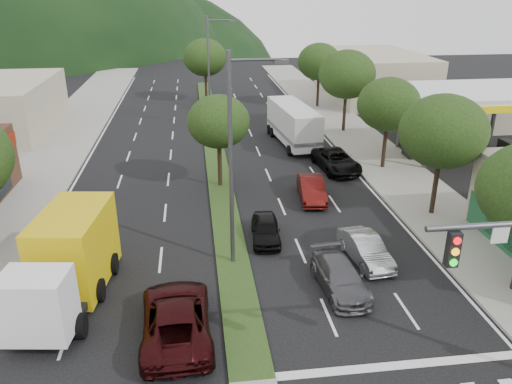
{
  "coord_description": "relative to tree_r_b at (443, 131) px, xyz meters",
  "views": [
    {
      "loc": [
        -1.54,
        -12.98,
        12.47
      ],
      "look_at": [
        1.68,
        12.29,
        1.86
      ],
      "focal_mm": 35.0,
      "sensor_mm": 36.0,
      "label": 1
    }
  ],
  "objects": [
    {
      "name": "sedan_silver",
      "position": [
        -5.6,
        -4.64,
        -4.39
      ],
      "size": [
        1.83,
        4.09,
        1.3
      ],
      "primitive_type": "imported",
      "rotation": [
        0.0,
        0.0,
        0.12
      ],
      "color": "silver",
      "rests_on": "ground"
    },
    {
      "name": "sidewalk_left",
      "position": [
        -25.0,
        13.0,
        -4.96
      ],
      "size": [
        6.0,
        90.0,
        0.15
      ],
      "primitive_type": "cube",
      "color": "gray",
      "rests_on": "ground"
    },
    {
      "name": "car_queue_b",
      "position": [
        -7.52,
        -6.87,
        -4.41
      ],
      "size": [
        2.07,
        4.45,
        1.26
      ],
      "primitive_type": "imported",
      "rotation": [
        0.0,
        0.0,
        0.07
      ],
      "color": "#4E4E53",
      "rests_on": "ground"
    },
    {
      "name": "tree_r_d",
      "position": [
        0.0,
        18.0,
        0.14
      ],
      "size": [
        5.0,
        5.0,
        7.17
      ],
      "color": "black",
      "rests_on": "sidewalk_right"
    },
    {
      "name": "tree_r_e",
      "position": [
        0.0,
        28.0,
        -0.14
      ],
      "size": [
        4.6,
        4.6,
        6.71
      ],
      "color": "black",
      "rests_on": "sidewalk_right"
    },
    {
      "name": "bldg_right_far",
      "position": [
        7.5,
        32.0,
        -2.44
      ],
      "size": [
        10.0,
        16.0,
        5.2
      ],
      "primitive_type": "cube",
      "color": "#C1B699",
      "rests_on": "ground"
    },
    {
      "name": "tree_med_near",
      "position": [
        -12.0,
        6.0,
        -0.61
      ],
      "size": [
        4.0,
        4.0,
        6.02
      ],
      "color": "black",
      "rests_on": "median"
    },
    {
      "name": "suv_maroon",
      "position": [
        -14.57,
        -9.11,
        -4.26
      ],
      "size": [
        2.76,
        5.68,
        1.56
      ],
      "primitive_type": "imported",
      "rotation": [
        0.0,
        0.0,
        3.17
      ],
      "color": "black",
      "rests_on": "ground"
    },
    {
      "name": "box_truck",
      "position": [
        -19.07,
        -5.88,
        -3.35
      ],
      "size": [
        3.56,
        7.5,
        3.56
      ],
      "rotation": [
        0.0,
        0.0,
        3.01
      ],
      "color": "white",
      "rests_on": "ground"
    },
    {
      "name": "median",
      "position": [
        -12.0,
        16.0,
        -4.98
      ],
      "size": [
        1.6,
        56.0,
        0.12
      ],
      "primitive_type": "cube",
      "color": "#1C3413",
      "rests_on": "ground"
    },
    {
      "name": "car_queue_d",
      "position": [
        -3.46,
        8.13,
        -4.32
      ],
      "size": [
        2.88,
        5.39,
        1.44
      ],
      "primitive_type": "imported",
      "rotation": [
        0.0,
        0.0,
        0.1
      ],
      "color": "black",
      "rests_on": "ground"
    },
    {
      "name": "gas_canopy",
      "position": [
        7.0,
        10.0,
        -0.39
      ],
      "size": [
        12.2,
        8.2,
        5.25
      ],
      "color": "silver",
      "rests_on": "ground"
    },
    {
      "name": "car_queue_a",
      "position": [
        -10.09,
        -1.87,
        -4.42
      ],
      "size": [
        1.72,
        3.7,
        1.23
      ],
      "primitive_type": "imported",
      "rotation": [
        0.0,
        0.0,
        -0.08
      ],
      "color": "black",
      "rests_on": "ground"
    },
    {
      "name": "car_queue_c",
      "position": [
        -6.46,
        3.13,
        -4.34
      ],
      "size": [
        1.91,
        4.38,
        1.4
      ],
      "primitive_type": "imported",
      "rotation": [
        0.0,
        0.0,
        -0.1
      ],
      "color": "#4B0E0C",
      "rests_on": "ground"
    },
    {
      "name": "streetlight_near",
      "position": [
        -11.79,
        -4.0,
        0.55
      ],
      "size": [
        2.6,
        0.25,
        10.0
      ],
      "color": "#47494C",
      "rests_on": "ground"
    },
    {
      "name": "tree_med_far",
      "position": [
        -12.0,
        32.0,
        -0.03
      ],
      "size": [
        4.8,
        4.8,
        6.94
      ],
      "color": "black",
      "rests_on": "median"
    },
    {
      "name": "streetlight_mid",
      "position": [
        -11.79,
        21.0,
        0.55
      ],
      "size": [
        2.6,
        0.25,
        10.0
      ],
      "color": "#47494C",
      "rests_on": "ground"
    },
    {
      "name": "ground",
      "position": [
        -12.0,
        -12.0,
        -5.04
      ],
      "size": [
        160.0,
        160.0,
        0.0
      ],
      "primitive_type": "plane",
      "color": "black",
      "rests_on": "ground"
    },
    {
      "name": "tree_r_b",
      "position": [
        0.0,
        0.0,
        0.0
      ],
      "size": [
        4.8,
        4.8,
        6.94
      ],
      "color": "black",
      "rests_on": "sidewalk_right"
    },
    {
      "name": "motorhome",
      "position": [
        -5.32,
        14.98,
        -3.31
      ],
      "size": [
        3.38,
        8.63,
        3.23
      ],
      "rotation": [
        0.0,
        0.0,
        0.1
      ],
      "color": "silver",
      "rests_on": "ground"
    },
    {
      "name": "sidewalk_right",
      "position": [
        0.5,
        13.0,
        -4.96
      ],
      "size": [
        5.0,
        90.0,
        0.15
      ],
      "primitive_type": "cube",
      "color": "gray",
      "rests_on": "ground"
    },
    {
      "name": "tree_r_c",
      "position": [
        0.0,
        8.0,
        -0.29
      ],
      "size": [
        4.4,
        4.4,
        6.48
      ],
      "color": "black",
      "rests_on": "sidewalk_right"
    }
  ]
}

